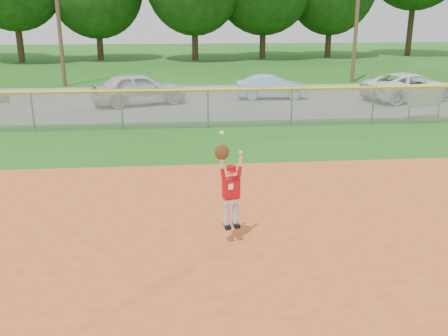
# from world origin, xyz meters

# --- Properties ---
(ground) EXTENTS (120.00, 120.00, 0.00)m
(ground) POSITION_xyz_m (0.00, 0.00, 0.00)
(ground) COLOR #1D5A14
(ground) RESTS_ON ground
(clay_infield) EXTENTS (24.00, 16.00, 0.04)m
(clay_infield) POSITION_xyz_m (0.00, -3.00, 0.02)
(clay_infield) COLOR #BF5122
(clay_infield) RESTS_ON ground
(parking_strip) EXTENTS (44.00, 10.00, 0.03)m
(parking_strip) POSITION_xyz_m (0.00, 16.00, 0.01)
(parking_strip) COLOR slate
(parking_strip) RESTS_ON ground
(car_white_a) EXTENTS (4.85, 3.16, 1.54)m
(car_white_a) POSITION_xyz_m (-3.02, 15.19, 0.80)
(car_white_a) COLOR silver
(car_white_a) RESTS_ON parking_strip
(car_blue) EXTENTS (3.69, 1.38, 1.21)m
(car_blue) POSITION_xyz_m (3.72, 16.24, 0.63)
(car_blue) COLOR #8DB6D3
(car_blue) RESTS_ON parking_strip
(car_white_b) EXTENTS (5.45, 3.71, 1.39)m
(car_white_b) POSITION_xyz_m (10.59, 15.10, 0.72)
(car_white_b) COLOR white
(car_white_b) RESTS_ON parking_strip
(sponsor_sign) EXTENTS (1.54, 0.16, 1.37)m
(sponsor_sign) POSITION_xyz_m (9.27, 10.84, 0.90)
(sponsor_sign) COLOR gray
(sponsor_sign) RESTS_ON ground
(outfield_fence) EXTENTS (40.06, 0.10, 1.55)m
(outfield_fence) POSITION_xyz_m (0.00, 10.00, 0.88)
(outfield_fence) COLOR gray
(outfield_fence) RESTS_ON ground
(power_lines) EXTENTS (19.40, 0.24, 9.00)m
(power_lines) POSITION_xyz_m (1.00, 22.00, 4.68)
(power_lines) COLOR #4C3823
(power_lines) RESTS_ON ground
(ballplayer) EXTENTS (0.57, 0.30, 1.98)m
(ballplayer) POSITION_xyz_m (-0.21, -0.21, 1.20)
(ballplayer) COLOR silver
(ballplayer) RESTS_ON ground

